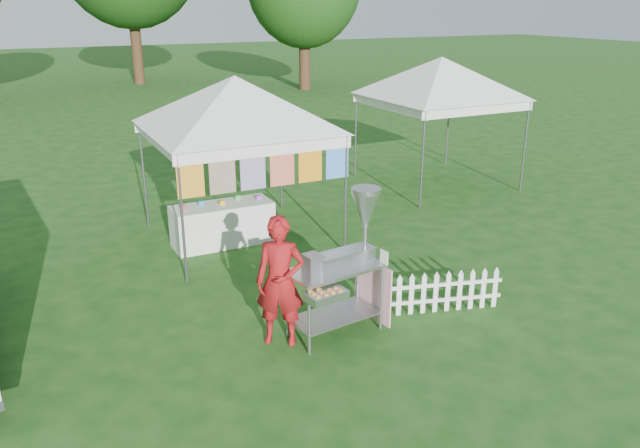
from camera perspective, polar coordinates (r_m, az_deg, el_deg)
ground at (r=8.80m, az=0.63°, el=-8.75°), size 120.00×120.00×0.00m
canopy_main at (r=11.03m, az=-7.83°, el=13.25°), size 4.24×4.24×3.45m
canopy_right at (r=14.98m, az=11.10°, el=14.74°), size 4.24×4.24×3.45m
donut_cart at (r=8.10m, az=2.61°, el=-2.52°), size 1.39×1.10×1.92m
vendor at (r=7.91m, az=-3.66°, el=-5.27°), size 0.75×0.68×1.72m
picket_fence at (r=9.06m, az=11.05°, el=-6.22°), size 1.74×0.52×0.56m
display_table at (r=11.45m, az=-8.89°, el=-0.01°), size 1.80×0.70×0.76m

